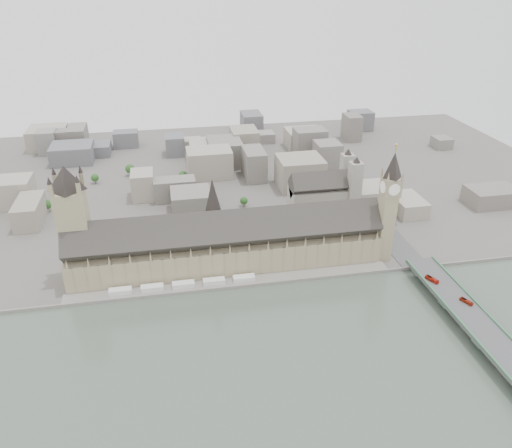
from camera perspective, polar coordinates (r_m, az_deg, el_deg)
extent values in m
plane|color=#595651|center=(422.83, -2.88, -6.27)|extent=(900.00, 900.00, 0.00)
plane|color=#49564A|center=(301.32, 1.99, -23.65)|extent=(600.00, 600.00, 0.00)
cube|color=gray|center=(409.67, -2.58, -7.24)|extent=(600.00, 1.50, 3.00)
cube|color=gray|center=(416.09, -2.73, -6.72)|extent=(270.00, 15.00, 2.00)
cube|color=white|center=(414.92, -15.25, -7.41)|extent=(18.00, 7.00, 4.00)
cube|color=white|center=(412.94, -11.78, -7.15)|extent=(18.00, 7.00, 4.00)
cube|color=white|center=(412.46, -8.30, -6.86)|extent=(18.00, 7.00, 4.00)
cube|color=white|center=(413.49, -4.82, -6.54)|extent=(18.00, 7.00, 4.00)
cube|color=white|center=(416.02, -1.38, -6.20)|extent=(18.00, 7.00, 4.00)
cube|color=tan|center=(432.95, -3.29, -3.45)|extent=(265.00, 40.00, 25.00)
cube|color=#2D2B28|center=(421.83, -3.37, -0.82)|extent=(265.00, 40.73, 40.73)
cube|color=tan|center=(449.68, 14.56, -0.41)|extent=(12.00, 12.00, 62.00)
cube|color=#86765C|center=(433.44, 15.15, 4.15)|extent=(14.00, 14.00, 16.00)
cylinder|color=white|center=(436.52, 16.01, 4.20)|extent=(0.60, 10.00, 10.00)
cylinder|color=white|center=(430.46, 14.28, 4.10)|extent=(0.60, 10.00, 10.00)
cylinder|color=white|center=(439.39, 14.77, 4.52)|extent=(10.00, 0.60, 10.00)
cylinder|color=white|center=(427.53, 15.55, 3.77)|extent=(10.00, 0.60, 10.00)
cone|color=black|center=(426.60, 15.46, 6.49)|extent=(17.00, 17.00, 22.00)
cylinder|color=gold|center=(422.04, 15.70, 8.27)|extent=(1.00, 1.00, 6.00)
sphere|color=gold|center=(420.96, 15.76, 8.71)|extent=(2.00, 2.00, 2.00)
cone|color=#86765C|center=(437.23, 15.77, 5.98)|extent=(2.40, 2.40, 8.00)
cone|color=#86765C|center=(431.77, 14.21, 5.90)|extent=(2.40, 2.40, 8.00)
cone|color=#86765C|center=(426.48, 16.50, 5.33)|extent=(2.40, 2.40, 8.00)
cone|color=#86765C|center=(420.88, 14.91, 5.25)|extent=(2.40, 2.40, 8.00)
cube|color=tan|center=(429.51, -19.85, -1.25)|extent=(23.00, 23.00, 80.00)
cone|color=black|center=(409.32, -20.95, 4.91)|extent=(30.00, 30.00, 20.00)
cylinder|color=#86765C|center=(422.51, -4.85, 0.39)|extent=(12.00, 12.00, 20.00)
cone|color=black|center=(412.20, -4.98, 3.36)|extent=(13.00, 13.00, 28.00)
cube|color=#474749|center=(404.54, 22.76, -9.59)|extent=(25.00, 325.00, 10.25)
cube|color=gray|center=(516.57, 7.17, 2.32)|extent=(60.00, 28.00, 34.00)
cube|color=#2D2B28|center=(507.71, 7.31, 4.56)|extent=(60.00, 28.28, 28.28)
cube|color=gray|center=(530.99, 10.19, 4.58)|extent=(12.00, 12.00, 64.00)
cube|color=gray|center=(510.52, 11.10, 3.54)|extent=(12.00, 12.00, 64.00)
imported|color=red|center=(424.17, 19.47, -5.98)|extent=(7.49, 11.89, 3.29)
imported|color=#A52C14|center=(408.01, 22.90, -8.14)|extent=(6.55, 10.43, 2.89)
imported|color=gray|center=(503.88, 15.59, 0.03)|extent=(3.08, 5.82, 1.61)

